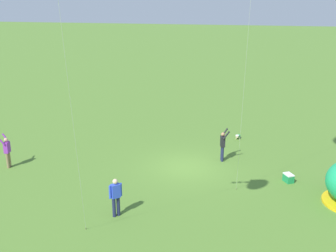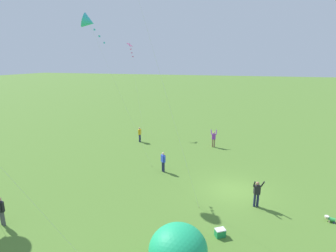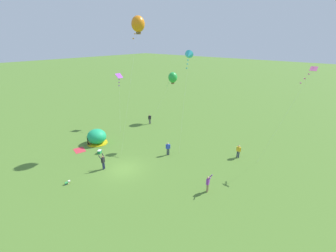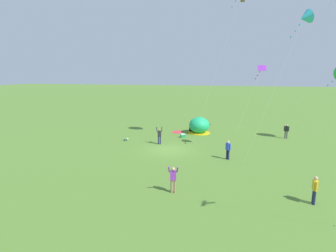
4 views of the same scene
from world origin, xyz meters
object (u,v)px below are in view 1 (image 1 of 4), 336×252
Objects in this scene: person_strolling at (116,195)px; person_center_field at (223,144)px; cooler_box at (288,178)px; person_flying_kite at (7,150)px; toddler_crawling at (238,136)px.

person_center_field reaches higher than person_strolling.
cooler_box is 15.08m from person_flying_kite.
person_strolling is 8.42m from person_flying_kite.
person_center_field reaches higher than cooler_box.
person_flying_kite reaches higher than toddler_crawling.
toddler_crawling is 14.35m from person_flying_kite.
person_strolling is at bearing 37.80° from cooler_box.
person_center_field is (-3.44, -7.38, 0.03)m from person_strolling.
person_flying_kite is at bearing 8.79° from cooler_box.
person_flying_kite is (7.79, -3.20, 0.03)m from person_strolling.
cooler_box is 1.17× the size of toddler_crawling.
person_strolling is at bearing 71.30° from toddler_crawling.
person_center_field is at bearing -114.95° from person_strolling.
cooler_box is 0.34× the size of person_center_field.
toddler_crawling is 12.15m from person_strolling.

